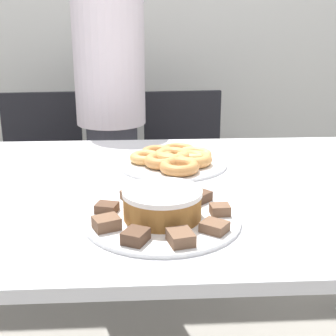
{
  "coord_description": "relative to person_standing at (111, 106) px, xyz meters",
  "views": [
    {
      "loc": [
        -0.04,
        -1.25,
        1.23
      ],
      "look_at": [
        0.03,
        -0.02,
        0.83
      ],
      "focal_mm": 50.0,
      "sensor_mm": 36.0,
      "label": 1
    }
  ],
  "objects": [
    {
      "name": "donut_2",
      "position": [
        0.26,
        -0.55,
        -0.05
      ],
      "size": [
        0.12,
        0.12,
        0.03
      ],
      "color": "#C68447",
      "rests_on": "plate_donuts"
    },
    {
      "name": "wall_back",
      "position": [
        0.17,
        0.8,
        0.45
      ],
      "size": [
        8.0,
        0.05,
        2.6
      ],
      "color": "silver",
      "rests_on": "ground_plane"
    },
    {
      "name": "donut_5",
      "position": [
        0.2,
        -0.67,
        -0.05
      ],
      "size": [
        0.11,
        0.11,
        0.04
      ],
      "color": "#C68447",
      "rests_on": "plate_donuts"
    },
    {
      "name": "lamington_8",
      "position": [
        0.21,
        -1.2,
        -0.05
      ],
      "size": [
        0.06,
        0.07,
        0.03
      ],
      "rotation": [
        0.0,
        0.0,
        11.23
      ],
      "color": "brown",
      "rests_on": "plate_cake"
    },
    {
      "name": "table",
      "position": [
        0.17,
        -0.82,
        -0.15
      ],
      "size": [
        1.77,
        1.04,
        0.77
      ],
      "color": "silver",
      "rests_on": "ground_plane"
    },
    {
      "name": "donut_4",
      "position": [
        0.15,
        -0.63,
        -0.05
      ],
      "size": [
        0.1,
        0.1,
        0.03
      ],
      "color": "tan",
      "rests_on": "plate_donuts"
    },
    {
      "name": "lamington_0",
      "position": [
        0.29,
        -1.15,
        -0.06
      ],
      "size": [
        0.07,
        0.07,
        0.02
      ],
      "rotation": [
        0.0,
        0.0,
        5.65
      ],
      "color": "brown",
      "rests_on": "plate_cake"
    },
    {
      "name": "plate_cake",
      "position": [
        0.18,
        -1.06,
        -0.07
      ],
      "size": [
        0.37,
        0.37,
        0.01
      ],
      "color": "white",
      "rests_on": "table"
    },
    {
      "name": "donut_1",
      "position": [
        0.31,
        -0.6,
        -0.05
      ],
      "size": [
        0.12,
        0.12,
        0.03
      ],
      "color": "#E5AD66",
      "rests_on": "plate_donuts"
    },
    {
      "name": "frosted_cake",
      "position": [
        0.18,
        -1.06,
        -0.03
      ],
      "size": [
        0.19,
        0.19,
        0.07
      ],
      "color": "#9E662D",
      "rests_on": "plate_cake"
    },
    {
      "name": "donut_0",
      "position": [
        0.23,
        -0.63,
        -0.05
      ],
      "size": [
        0.12,
        0.12,
        0.04
      ],
      "color": "#D18E4C",
      "rests_on": "plate_donuts"
    },
    {
      "name": "lamington_6",
      "position": [
        0.06,
        -1.12,
        -0.05
      ],
      "size": [
        0.07,
        0.07,
        0.03
      ],
      "rotation": [
        0.0,
        0.0,
        9.83
      ],
      "color": "brown",
      "rests_on": "plate_cake"
    },
    {
      "name": "office_chair_left",
      "position": [
        -0.36,
        0.15,
        -0.44
      ],
      "size": [
        0.47,
        0.47,
        0.87
      ],
      "rotation": [
        0.0,
        0.0,
        0.07
      ],
      "color": "black",
      "rests_on": "ground_plane"
    },
    {
      "name": "lamington_5",
      "position": [
        0.05,
        -1.02,
        -0.06
      ],
      "size": [
        0.06,
        0.06,
        0.02
      ],
      "rotation": [
        0.0,
        0.0,
        9.14
      ],
      "color": "#513828",
      "rests_on": "plate_cake"
    },
    {
      "name": "lamington_1",
      "position": [
        0.32,
        -1.06,
        -0.05
      ],
      "size": [
        0.05,
        0.04,
        0.02
      ],
      "rotation": [
        0.0,
        0.0,
        6.34
      ],
      "color": "brown",
      "rests_on": "plate_cake"
    },
    {
      "name": "donut_6",
      "position": [
        0.25,
        -0.73,
        -0.05
      ],
      "size": [
        0.12,
        0.12,
        0.03
      ],
      "color": "#C68447",
      "rests_on": "plate_donuts"
    },
    {
      "name": "plate_donuts",
      "position": [
        0.23,
        -0.63,
        -0.07
      ],
      "size": [
        0.35,
        0.35,
        0.01
      ],
      "color": "white",
      "rests_on": "table"
    },
    {
      "name": "lamington_4",
      "position": [
        0.11,
        -0.95,
        -0.06
      ],
      "size": [
        0.06,
        0.06,
        0.02
      ],
      "rotation": [
        0.0,
        0.0,
        8.44
      ],
      "color": "brown",
      "rests_on": "plate_cake"
    },
    {
      "name": "lamington_2",
      "position": [
        0.28,
        -0.97,
        -0.05
      ],
      "size": [
        0.07,
        0.07,
        0.02
      ],
      "rotation": [
        0.0,
        0.0,
        7.04
      ],
      "color": "#513828",
      "rests_on": "plate_cake"
    },
    {
      "name": "donut_3",
      "position": [
        0.19,
        -0.57,
        -0.05
      ],
      "size": [
        0.12,
        0.12,
        0.03
      ],
      "color": "#C68447",
      "rests_on": "plate_donuts"
    },
    {
      "name": "person_standing",
      "position": [
        0.0,
        0.0,
        0.0
      ],
      "size": [
        0.31,
        0.31,
        1.59
      ],
      "color": "#383842",
      "rests_on": "ground_plane"
    },
    {
      "name": "lamington_7",
      "position": [
        0.12,
        -1.19,
        -0.05
      ],
      "size": [
        0.06,
        0.07,
        0.03
      ],
      "rotation": [
        0.0,
        0.0,
        10.53
      ],
      "color": "#513828",
      "rests_on": "plate_cake"
    },
    {
      "name": "donut_7",
      "position": [
        0.3,
        -0.66,
        -0.05
      ],
      "size": [
        0.12,
        0.12,
        0.03
      ],
      "color": "#D18E4C",
      "rests_on": "plate_donuts"
    },
    {
      "name": "lamington_3",
      "position": [
        0.2,
        -0.93,
        -0.06
      ],
      "size": [
        0.05,
        0.05,
        0.02
      ],
      "rotation": [
        0.0,
        0.0,
        7.74
      ],
      "color": "brown",
      "rests_on": "plate_cake"
    },
    {
      "name": "office_chair_right",
      "position": [
        0.35,
        0.15,
        -0.44
      ],
      "size": [
        0.47,
        0.47,
        0.87
      ],
      "rotation": [
        0.0,
        0.0,
        0.07
      ],
      "color": "black",
      "rests_on": "ground_plane"
    }
  ]
}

